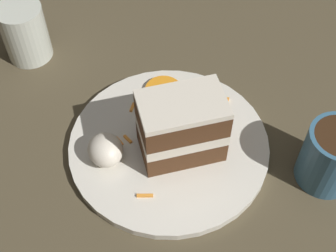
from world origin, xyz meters
name	(u,v)px	position (x,y,z in m)	size (l,w,h in m)	color
ground_plane	(142,174)	(0.00, 0.00, 0.00)	(6.00, 6.00, 0.00)	black
dining_table	(141,167)	(0.00, 0.00, 0.02)	(0.91, 0.98, 0.04)	#4C422D
plate	(168,143)	(0.00, 0.04, 0.05)	(0.27, 0.27, 0.01)	silver
cake_slice	(182,127)	(0.02, 0.05, 0.10)	(0.09, 0.12, 0.10)	#4C2D19
cream_dollop	(105,150)	(-0.01, -0.04, 0.07)	(0.05, 0.05, 0.04)	silver
orange_garnish	(163,90)	(-0.09, 0.08, 0.05)	(0.05, 0.05, 0.01)	orange
carrot_shreds_scatter	(173,122)	(-0.03, 0.06, 0.05)	(0.15, 0.19, 0.00)	orange
drinking_glass	(26,36)	(-0.27, -0.07, 0.08)	(0.07, 0.07, 0.09)	beige
coffee_mug	(332,155)	(0.13, 0.20, 0.09)	(0.08, 0.08, 0.09)	#386684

